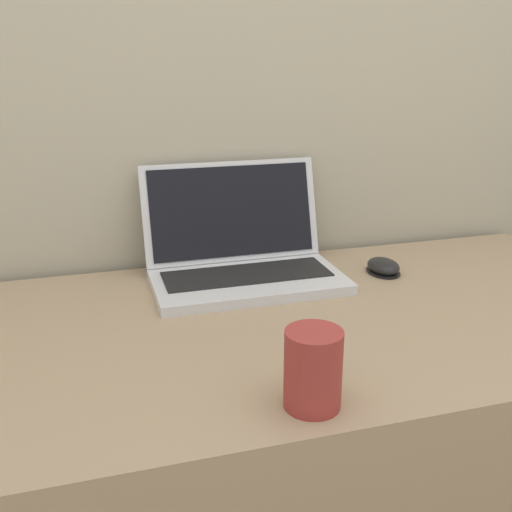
# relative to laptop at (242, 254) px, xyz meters

# --- Properties ---
(wall_back) EXTENTS (7.00, 0.04, 2.50)m
(wall_back) POSITION_rel_laptop_xyz_m (0.07, 0.16, 0.42)
(wall_back) COLOR #BCB299
(wall_back) RESTS_ON ground_plane
(desk) EXTENTS (1.36, 0.68, 0.77)m
(desk) POSITION_rel_laptop_xyz_m (0.07, -0.22, -0.44)
(desk) COLOR tan
(desk) RESTS_ON ground_plane
(laptop) EXTENTS (0.39, 0.28, 0.23)m
(laptop) POSITION_rel_laptop_xyz_m (0.00, 0.00, 0.00)
(laptop) COLOR silver
(laptop) RESTS_ON desk
(drink_cup) EXTENTS (0.08, 0.08, 0.11)m
(drink_cup) POSITION_rel_laptop_xyz_m (-0.04, -0.49, 0.00)
(drink_cup) COLOR #9E332D
(drink_cup) RESTS_ON desk
(computer_mouse) EXTENTS (0.07, 0.09, 0.03)m
(computer_mouse) POSITION_rel_laptop_xyz_m (0.30, -0.06, -0.04)
(computer_mouse) COLOR black
(computer_mouse) RESTS_ON desk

